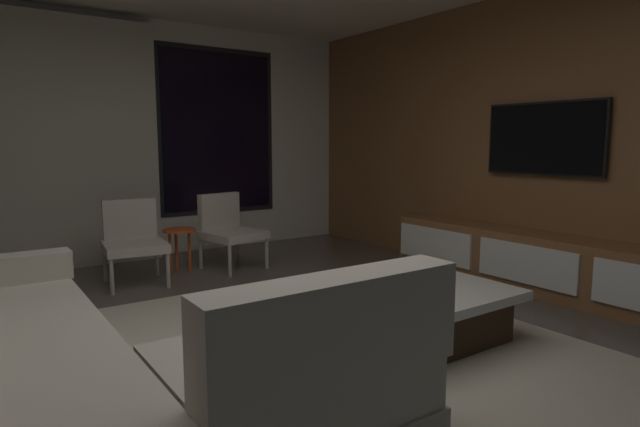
{
  "coord_description": "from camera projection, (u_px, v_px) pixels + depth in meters",
  "views": [
    {
      "loc": [
        -1.38,
        -2.47,
        1.31
      ],
      "look_at": [
        1.25,
        1.31,
        0.69
      ],
      "focal_mm": 29.31,
      "sensor_mm": 36.0,
      "label": 1
    }
  ],
  "objects": [
    {
      "name": "media_wall",
      "position": [
        578.0,
        138.0,
        4.52
      ],
      "size": [
        0.12,
        7.8,
        2.7
      ],
      "color": "brown",
      "rests_on": "floor"
    },
    {
      "name": "book_stack_on_coffee_table",
      "position": [
        400.0,
        274.0,
        3.6
      ],
      "size": [
        0.24,
        0.2,
        0.11
      ],
      "color": "#626B3C",
      "rests_on": "coffee_table"
    },
    {
      "name": "mounted_tv",
      "position": [
        544.0,
        139.0,
        4.66
      ],
      "size": [
        0.05,
        1.13,
        0.65
      ],
      "color": "black"
    },
    {
      "name": "floor",
      "position": [
        271.0,
        376.0,
        2.96
      ],
      "size": [
        9.2,
        9.2,
        0.0
      ],
      "primitive_type": "plane",
      "color": "#564C44"
    },
    {
      "name": "accent_chair_by_curtain",
      "position": [
        133.0,
        237.0,
        4.89
      ],
      "size": [
        0.6,
        0.62,
        0.78
      ],
      "color": "#B2ADA0",
      "rests_on": "floor"
    },
    {
      "name": "area_rug",
      "position": [
        331.0,
        366.0,
        3.08
      ],
      "size": [
        3.2,
        3.8,
        0.01
      ],
      "primitive_type": "cube",
      "color": "beige",
      "rests_on": "floor"
    },
    {
      "name": "sectional_couch",
      "position": [
        79.0,
        374.0,
        2.33
      ],
      "size": [
        1.98,
        2.5,
        0.82
      ],
      "color": "#A49C8C",
      "rests_on": "floor"
    },
    {
      "name": "media_console",
      "position": [
        546.0,
        266.0,
        4.54
      ],
      "size": [
        0.46,
        3.1,
        0.52
      ],
      "color": "brown",
      "rests_on": "floor"
    },
    {
      "name": "back_wall_with_window",
      "position": [
        101.0,
        140.0,
        5.69
      ],
      "size": [
        6.6,
        0.3,
        2.7
      ],
      "color": "silver",
      "rests_on": "floor"
    },
    {
      "name": "accent_chair_near_window",
      "position": [
        228.0,
        227.0,
        5.49
      ],
      "size": [
        0.64,
        0.66,
        0.78
      ],
      "color": "#B2ADA0",
      "rests_on": "floor"
    },
    {
      "name": "coffee_table",
      "position": [
        405.0,
        309.0,
        3.55
      ],
      "size": [
        1.16,
        1.16,
        0.36
      ],
      "color": "#392515",
      "rests_on": "floor"
    },
    {
      "name": "side_stool",
      "position": [
        179.0,
        237.0,
        5.22
      ],
      "size": [
        0.32,
        0.32,
        0.46
      ],
      "color": "#BF4C1E",
      "rests_on": "floor"
    }
  ]
}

